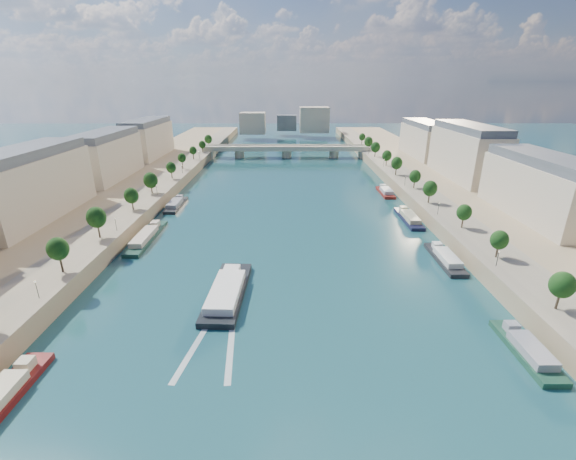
{
  "coord_description": "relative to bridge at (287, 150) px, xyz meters",
  "views": [
    {
      "loc": [
        0.31,
        -41.2,
        48.14
      ],
      "look_at": [
        0.57,
        70.48,
        5.0
      ],
      "focal_mm": 24.0,
      "sensor_mm": 36.0,
      "label": 1
    }
  ],
  "objects": [
    {
      "name": "ground",
      "position": [
        0.0,
        -120.18,
        -5.08
      ],
      "size": [
        700.0,
        700.0,
        0.0
      ],
      "primitive_type": "plane",
      "color": "#0C3336",
      "rests_on": "ground"
    },
    {
      "name": "moored_barges_right",
      "position": [
        45.5,
        -144.56,
        -4.24
      ],
      "size": [
        5.0,
        129.87,
        3.6
      ],
      "color": "#1C4633",
      "rests_on": "ground"
    },
    {
      "name": "pave_left",
      "position": [
        -57.0,
        -120.18,
        -0.03
      ],
      "size": [
        14.0,
        520.0,
        0.1
      ],
      "primitive_type": "cube",
      "color": "gray",
      "rests_on": "quay_left"
    },
    {
      "name": "moored_barges_left",
      "position": [
        -45.5,
        -175.41,
        -4.24
      ],
      "size": [
        5.0,
        155.16,
        3.6
      ],
      "color": "#171933",
      "rests_on": "ground"
    },
    {
      "name": "buildings_right",
      "position": [
        85.0,
        -108.18,
        11.37
      ],
      "size": [
        16.0,
        226.0,
        23.2
      ],
      "color": "beige",
      "rests_on": "ground"
    },
    {
      "name": "bridge",
      "position": [
        0.0,
        0.0,
        0.0
      ],
      "size": [
        112.0,
        12.0,
        8.15
      ],
      "color": "#C1B79E",
      "rests_on": "ground"
    },
    {
      "name": "buildings_left",
      "position": [
        -85.0,
        -108.18,
        11.37
      ],
      "size": [
        16.0,
        226.0,
        23.2
      ],
      "color": "beige",
      "rests_on": "ground"
    },
    {
      "name": "trees_left",
      "position": [
        -55.0,
        -118.18,
        5.39
      ],
      "size": [
        4.8,
        268.8,
        8.26
      ],
      "color": "#382B1E",
      "rests_on": "ground"
    },
    {
      "name": "quay_left",
      "position": [
        -72.0,
        -120.18,
        -2.58
      ],
      "size": [
        44.0,
        520.0,
        5.0
      ],
      "primitive_type": "cube",
      "color": "#9E8460",
      "rests_on": "ground"
    },
    {
      "name": "pave_right",
      "position": [
        57.0,
        -120.18,
        -0.03
      ],
      "size": [
        14.0,
        520.0,
        0.1
      ],
      "primitive_type": "cube",
      "color": "gray",
      "rests_on": "quay_right"
    },
    {
      "name": "skyline",
      "position": [
        3.19,
        99.34,
        9.57
      ],
      "size": [
        79.0,
        42.0,
        22.0
      ],
      "color": "beige",
      "rests_on": "ground"
    },
    {
      "name": "tour_barge",
      "position": [
        -14.13,
        -180.58,
        -4.0
      ],
      "size": [
        9.24,
        28.64,
        3.85
      ],
      "rotation": [
        0.0,
        0.0,
        -0.04
      ],
      "color": "black",
      "rests_on": "ground"
    },
    {
      "name": "wake",
      "position": [
        -14.13,
        -197.17,
        -5.06
      ],
      "size": [
        10.76,
        26.01,
        0.04
      ],
      "color": "silver",
      "rests_on": "ground"
    },
    {
      "name": "trees_right",
      "position": [
        55.0,
        -110.18,
        5.39
      ],
      "size": [
        4.8,
        268.8,
        8.26
      ],
      "color": "#382B1E",
      "rests_on": "ground"
    },
    {
      "name": "quay_right",
      "position": [
        72.0,
        -120.18,
        -2.58
      ],
      "size": [
        44.0,
        520.0,
        5.0
      ],
      "primitive_type": "cube",
      "color": "#9E8460",
      "rests_on": "ground"
    },
    {
      "name": "lamps_left",
      "position": [
        -52.5,
        -130.18,
        2.7
      ],
      "size": [
        0.36,
        200.36,
        4.28
      ],
      "color": "black",
      "rests_on": "ground"
    },
    {
      "name": "lamps_right",
      "position": [
        52.5,
        -115.18,
        2.7
      ],
      "size": [
        0.36,
        200.36,
        4.28
      ],
      "color": "black",
      "rests_on": "ground"
    }
  ]
}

